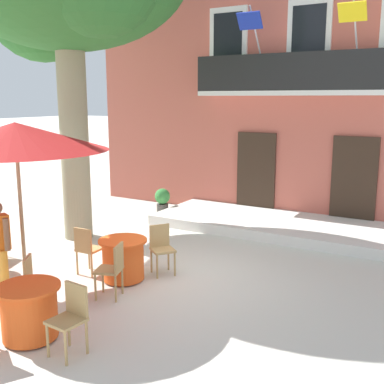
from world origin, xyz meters
TOP-DOWN VIEW (x-y plane):
  - ground_plane at (0.00, 0.00)m, footprint 120.00×120.00m
  - building_facade at (0.91, 6.99)m, footprint 13.00×5.09m
  - entrance_step_platform at (0.91, 3.83)m, footprint 6.62×2.35m
  - cafe_table_near_tree at (-0.60, -0.67)m, footprint 0.86×0.86m
  - cafe_chair_near_tree_0 at (-0.27, -1.35)m, footprint 0.51×0.51m
  - cafe_chair_near_tree_1 at (-0.21, -0.03)m, footprint 0.56×0.56m
  - cafe_chair_near_tree_2 at (-1.35, -0.78)m, footprint 0.42×0.42m
  - cafe_table_front at (-0.39, -2.97)m, footprint 0.86×0.86m
  - cafe_chair_front_1 at (0.36, -2.96)m, footprint 0.43×0.43m
  - cafe_chair_front_2 at (-0.89, -2.40)m, footprint 0.56×0.56m
  - cafe_umbrella at (-1.65, -1.95)m, footprint 2.90×2.90m
  - ground_planter_left at (-2.75, 3.85)m, footprint 0.43×0.43m

SIDE VIEW (x-z plane):
  - ground_plane at x=0.00m, z-range 0.00..0.00m
  - entrance_step_platform at x=0.91m, z-range 0.00..0.25m
  - cafe_table_near_tree at x=-0.60m, z-range 0.01..0.77m
  - cafe_table_front at x=-0.39m, z-range 0.01..0.77m
  - ground_planter_left at x=-2.75m, z-range 0.04..0.76m
  - cafe_chair_near_tree_0 at x=-0.27m, z-range 0.07..0.98m
  - cafe_chair_near_tree_1 at x=-0.21m, z-range 0.07..0.98m
  - cafe_chair_near_tree_2 at x=-1.35m, z-range 0.07..0.98m
  - cafe_chair_front_1 at x=0.36m, z-range 0.07..0.98m
  - cafe_chair_front_2 at x=-0.89m, z-range 0.07..0.98m
  - cafe_umbrella at x=-1.65m, z-range 1.19..4.04m
  - building_facade at x=0.91m, z-range 0.00..7.50m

